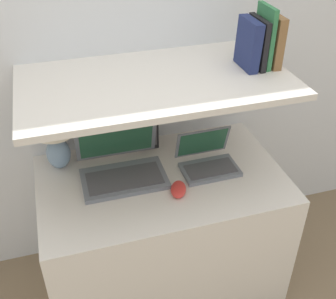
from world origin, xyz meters
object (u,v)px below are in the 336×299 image
object	(u,v)px
computer_mouse	(178,189)
book_navy	(248,44)
book_brown	(272,40)
book_black	(257,43)
book_green	(265,36)
router_box	(146,134)
table_lamp	(54,131)
laptop_large	(121,165)
laptop_small	(207,160)

from	to	relation	value
computer_mouse	book_navy	bearing A→B (deg)	28.05
book_brown	book_black	distance (m)	0.07
book_green	book_black	bearing A→B (deg)	-180.00
router_box	book_green	xyz separation A→B (m)	(0.48, -0.19, 0.52)
table_lamp	book_navy	world-z (taller)	book_navy
laptop_large	router_box	world-z (taller)	laptop_large
router_box	book_brown	world-z (taller)	book_brown
book_brown	router_box	bearing A→B (deg)	159.50
computer_mouse	router_box	distance (m)	0.40
router_box	laptop_small	bearing A→B (deg)	-47.24
book_brown	book_black	world-z (taller)	book_brown
laptop_small	book_navy	bearing A→B (deg)	18.02
book_green	table_lamp	bearing A→B (deg)	170.87
book_navy	book_brown	bearing A→B (deg)	0.00
computer_mouse	book_black	bearing A→B (deg)	25.55
router_box	book_black	distance (m)	0.70
router_box	book_black	xyz separation A→B (m)	(0.45, -0.19, 0.50)
book_black	laptop_small	bearing A→B (deg)	-165.27
book_green	book_navy	size ratio (longest dim) A/B	1.24
table_lamp	book_navy	distance (m)	0.94
laptop_small	router_box	size ratio (longest dim) A/B	1.74
laptop_small	book_green	xyz separation A→B (m)	(0.25, 0.06, 0.56)
laptop_large	laptop_small	bearing A→B (deg)	-9.04
table_lamp	book_green	xyz separation A→B (m)	(0.92, -0.15, 0.40)
table_lamp	router_box	xyz separation A→B (m)	(0.44, 0.05, -0.12)
computer_mouse	book_black	size ratio (longest dim) A/B	0.62
laptop_large	computer_mouse	distance (m)	0.29
table_lamp	book_black	distance (m)	0.97
laptop_small	router_box	xyz separation A→B (m)	(-0.23, 0.25, 0.04)
laptop_large	book_black	distance (m)	0.81
router_box	book_black	size ratio (longest dim) A/B	0.72
table_lamp	laptop_small	size ratio (longest dim) A/B	1.19
book_brown	laptop_large	bearing A→B (deg)	179.48
book_brown	book_black	bearing A→B (deg)	-180.00
laptop_large	book_navy	world-z (taller)	book_navy
laptop_large	computer_mouse	xyz separation A→B (m)	(0.21, -0.20, -0.03)
laptop_large	book_brown	world-z (taller)	book_brown
router_box	book_green	world-z (taller)	book_green
router_box	book_navy	xyz separation A→B (m)	(0.41, -0.19, 0.49)
book_green	computer_mouse	bearing A→B (deg)	-155.99
router_box	computer_mouse	bearing A→B (deg)	-83.37
computer_mouse	book_green	xyz separation A→B (m)	(0.44, 0.19, 0.58)
laptop_small	book_navy	size ratio (longest dim) A/B	1.27
laptop_large	book_brown	size ratio (longest dim) A/B	1.76
router_box	book_navy	distance (m)	0.67
computer_mouse	book_black	xyz separation A→B (m)	(0.41, 0.19, 0.55)
table_lamp	laptop_large	xyz separation A→B (m)	(0.27, -0.14, -0.15)
book_brown	book_green	size ratio (longest dim) A/B	0.84
laptop_small	book_black	xyz separation A→B (m)	(0.22, 0.06, 0.53)
laptop_small	computer_mouse	world-z (taller)	laptop_small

